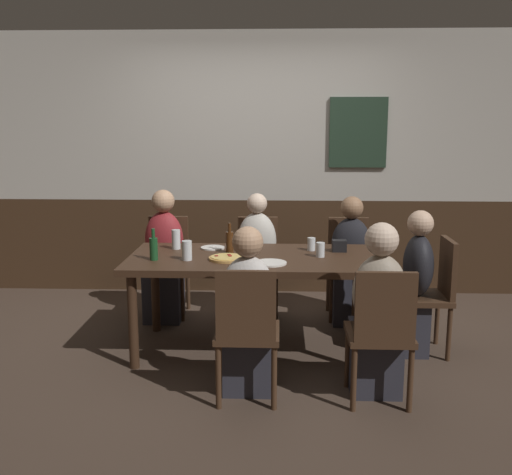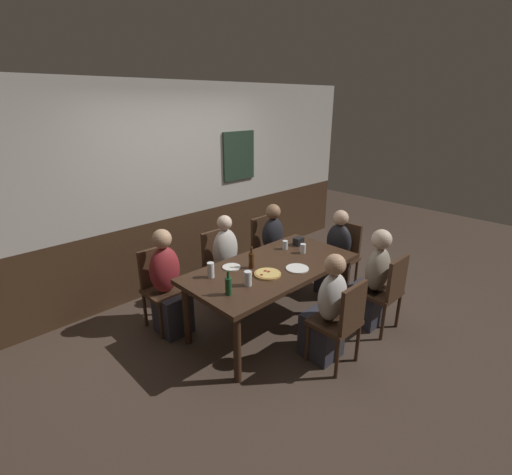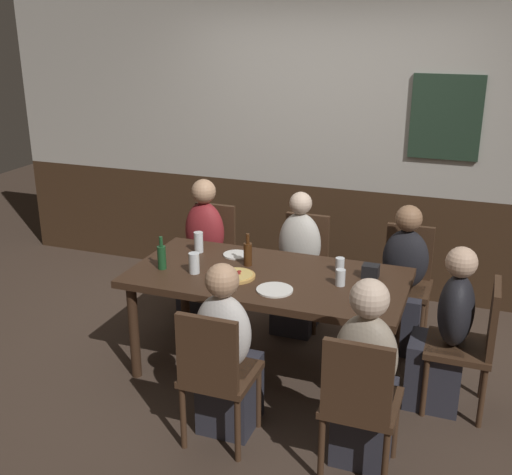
% 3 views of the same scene
% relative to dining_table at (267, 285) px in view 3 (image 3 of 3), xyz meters
% --- Properties ---
extents(ground_plane, '(12.00, 12.00, 0.00)m').
position_rel_dining_table_xyz_m(ground_plane, '(0.00, 0.00, -0.67)').
color(ground_plane, '#423328').
extents(wall_back, '(6.40, 0.13, 2.60)m').
position_rel_dining_table_xyz_m(wall_back, '(0.01, 1.65, 0.64)').
color(wall_back, '#3D2819').
rests_on(wall_back, ground_plane).
extents(dining_table, '(1.87, 0.94, 0.74)m').
position_rel_dining_table_xyz_m(dining_table, '(0.00, 0.00, 0.00)').
color(dining_table, '#382316').
rests_on(dining_table, ground_plane).
extents(chair_right_near, '(0.40, 0.40, 0.88)m').
position_rel_dining_table_xyz_m(chair_right_near, '(0.82, -0.88, -0.17)').
color(chair_right_near, '#422B1C').
rests_on(chair_right_near, ground_plane).
extents(chair_right_far, '(0.40, 0.40, 0.88)m').
position_rel_dining_table_xyz_m(chair_right_far, '(0.82, 0.88, -0.17)').
color(chair_right_far, '#422B1C').
rests_on(chair_right_far, ground_plane).
extents(chair_left_far, '(0.40, 0.40, 0.88)m').
position_rel_dining_table_xyz_m(chair_left_far, '(-0.82, 0.88, -0.17)').
color(chair_left_far, '#422B1C').
rests_on(chair_left_far, ground_plane).
extents(chair_head_east, '(0.40, 0.40, 0.88)m').
position_rel_dining_table_xyz_m(chair_head_east, '(1.35, 0.00, -0.17)').
color(chair_head_east, '#422B1C').
rests_on(chair_head_east, ground_plane).
extents(chair_mid_near, '(0.40, 0.40, 0.88)m').
position_rel_dining_table_xyz_m(chair_mid_near, '(0.00, -0.88, -0.17)').
color(chair_mid_near, '#422B1C').
rests_on(chair_mid_near, ground_plane).
extents(chair_mid_far, '(0.40, 0.40, 0.88)m').
position_rel_dining_table_xyz_m(chair_mid_far, '(0.00, 0.88, -0.17)').
color(chair_mid_far, '#422B1C').
rests_on(chair_mid_far, ground_plane).
extents(person_right_near, '(0.34, 0.37, 1.13)m').
position_rel_dining_table_xyz_m(person_right_near, '(0.82, -0.72, -0.18)').
color(person_right_near, '#2D2D38').
rests_on(person_right_near, ground_plane).
extents(person_right_far, '(0.34, 0.37, 1.10)m').
position_rel_dining_table_xyz_m(person_right_far, '(0.82, 0.72, -0.20)').
color(person_right_far, '#2D2D38').
rests_on(person_right_far, ground_plane).
extents(person_left_far, '(0.34, 0.37, 1.15)m').
position_rel_dining_table_xyz_m(person_left_far, '(-0.82, 0.72, -0.18)').
color(person_left_far, '#2D2D38').
rests_on(person_left_far, ground_plane).
extents(person_head_east, '(0.37, 0.34, 1.10)m').
position_rel_dining_table_xyz_m(person_head_east, '(1.19, 0.00, -0.21)').
color(person_head_east, '#2D2D38').
rests_on(person_head_east, ground_plane).
extents(person_mid_near, '(0.34, 0.37, 1.10)m').
position_rel_dining_table_xyz_m(person_mid_near, '(0.00, -0.72, -0.20)').
color(person_mid_near, '#2D2D38').
rests_on(person_mid_near, ground_plane).
extents(person_mid_far, '(0.34, 0.37, 1.12)m').
position_rel_dining_table_xyz_m(person_mid_far, '(-0.00, 0.72, -0.20)').
color(person_mid_far, '#2D2D38').
rests_on(person_mid_far, ground_plane).
extents(pizza, '(0.27, 0.27, 0.03)m').
position_rel_dining_table_xyz_m(pizza, '(-0.19, -0.12, 0.09)').
color(pizza, tan).
rests_on(pizza, dining_table).
extents(beer_glass_tall, '(0.06, 0.06, 0.11)m').
position_rel_dining_table_xyz_m(beer_glass_tall, '(0.50, -0.01, 0.12)').
color(beer_glass_tall, silver).
rests_on(beer_glass_tall, dining_table).
extents(pint_glass_stout, '(0.07, 0.07, 0.15)m').
position_rel_dining_table_xyz_m(pint_glass_stout, '(-0.62, 0.23, 0.14)').
color(pint_glass_stout, silver).
rests_on(pint_glass_stout, dining_table).
extents(highball_clear, '(0.07, 0.07, 0.14)m').
position_rel_dining_table_xyz_m(highball_clear, '(-0.48, -0.14, 0.14)').
color(highball_clear, silver).
rests_on(highball_clear, dining_table).
extents(beer_glass_half, '(0.06, 0.06, 0.10)m').
position_rel_dining_table_xyz_m(beer_glass_half, '(0.45, 0.22, 0.12)').
color(beer_glass_half, silver).
rests_on(beer_glass_half, dining_table).
extents(beer_bottle_green, '(0.06, 0.06, 0.23)m').
position_rel_dining_table_xyz_m(beer_bottle_green, '(-0.72, -0.15, 0.16)').
color(beer_bottle_green, '#194723').
rests_on(beer_bottle_green, dining_table).
extents(beer_bottle_brown, '(0.06, 0.06, 0.23)m').
position_rel_dining_table_xyz_m(beer_bottle_brown, '(-0.19, 0.11, 0.16)').
color(beer_bottle_brown, '#42230F').
rests_on(beer_bottle_brown, dining_table).
extents(plate_white_large, '(0.24, 0.24, 0.01)m').
position_rel_dining_table_xyz_m(plate_white_large, '(0.13, -0.24, 0.08)').
color(plate_white_large, white).
rests_on(plate_white_large, dining_table).
extents(plate_white_small, '(0.19, 0.19, 0.01)m').
position_rel_dining_table_xyz_m(plate_white_small, '(-0.33, 0.26, 0.08)').
color(plate_white_small, white).
rests_on(plate_white_small, dining_table).
extents(condiment_caddy, '(0.11, 0.09, 0.09)m').
position_rel_dining_table_xyz_m(condiment_caddy, '(0.66, 0.19, 0.12)').
color(condiment_caddy, black).
rests_on(condiment_caddy, dining_table).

